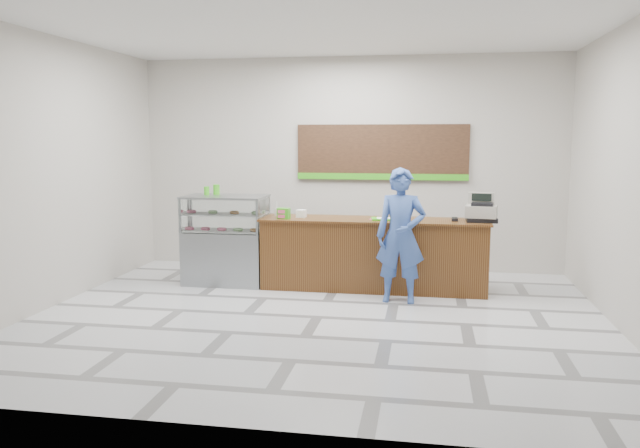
% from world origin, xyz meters
% --- Properties ---
extents(floor, '(7.00, 7.00, 0.00)m').
position_xyz_m(floor, '(0.00, 0.00, 0.00)').
color(floor, silver).
rests_on(floor, ground).
extents(back_wall, '(7.00, 0.00, 7.00)m').
position_xyz_m(back_wall, '(0.00, 3.00, 1.75)').
color(back_wall, '#B7B2A8').
rests_on(back_wall, floor).
extents(ceiling, '(7.00, 7.00, 0.00)m').
position_xyz_m(ceiling, '(0.00, 0.00, 3.50)').
color(ceiling, silver).
rests_on(ceiling, back_wall).
extents(sales_counter, '(3.26, 0.76, 1.03)m').
position_xyz_m(sales_counter, '(0.55, 1.55, 0.52)').
color(sales_counter, brown).
rests_on(sales_counter, floor).
extents(display_case, '(1.22, 0.72, 1.33)m').
position_xyz_m(display_case, '(-1.67, 1.55, 0.68)').
color(display_case, gray).
rests_on(display_case, floor).
extents(menu_board, '(2.80, 0.06, 0.90)m').
position_xyz_m(menu_board, '(0.55, 2.96, 1.93)').
color(menu_board, black).
rests_on(menu_board, back_wall).
extents(cash_register, '(0.47, 0.49, 0.39)m').
position_xyz_m(cash_register, '(2.05, 1.57, 1.18)').
color(cash_register, black).
rests_on(cash_register, sales_counter).
extents(card_terminal, '(0.09, 0.17, 0.04)m').
position_xyz_m(card_terminal, '(1.69, 1.55, 1.05)').
color(card_terminal, black).
rests_on(card_terminal, sales_counter).
extents(serving_tray, '(0.43, 0.34, 0.02)m').
position_xyz_m(serving_tray, '(0.72, 1.52, 1.04)').
color(serving_tray, '#33BD0E').
rests_on(serving_tray, sales_counter).
extents(napkin_box, '(0.14, 0.14, 0.11)m').
position_xyz_m(napkin_box, '(-0.51, 1.55, 1.09)').
color(napkin_box, white).
rests_on(napkin_box, sales_counter).
extents(straw_cup, '(0.07, 0.07, 0.11)m').
position_xyz_m(straw_cup, '(-0.91, 1.67, 1.09)').
color(straw_cup, silver).
rests_on(straw_cup, sales_counter).
extents(promo_box, '(0.19, 0.13, 0.15)m').
position_xyz_m(promo_box, '(-0.73, 1.36, 1.11)').
color(promo_box, green).
rests_on(promo_box, sales_counter).
extents(donut_decal, '(0.15, 0.15, 0.00)m').
position_xyz_m(donut_decal, '(0.56, 1.52, 1.03)').
color(donut_decal, '#DC507A').
rests_on(donut_decal, sales_counter).
extents(green_cup_left, '(0.08, 0.08, 0.12)m').
position_xyz_m(green_cup_left, '(-1.99, 1.65, 1.39)').
color(green_cup_left, green).
rests_on(green_cup_left, display_case).
extents(green_cup_right, '(0.10, 0.10, 0.15)m').
position_xyz_m(green_cup_right, '(-1.86, 1.73, 1.40)').
color(green_cup_right, green).
rests_on(green_cup_right, display_case).
extents(customer, '(0.67, 0.46, 1.80)m').
position_xyz_m(customer, '(0.96, 0.92, 0.90)').
color(customer, '#3756A0').
rests_on(customer, floor).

